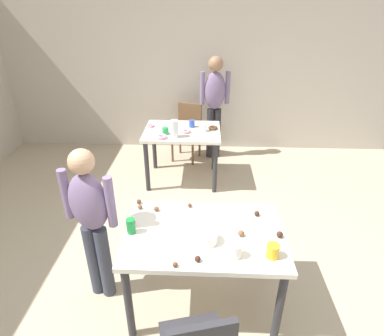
{
  "coord_description": "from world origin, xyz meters",
  "views": [
    {
      "loc": [
        0.12,
        -2.05,
        2.33
      ],
      "look_at": [
        0.0,
        0.63,
        0.9
      ],
      "focal_mm": 30.16,
      "sensor_mm": 36.0,
      "label": 1
    }
  ],
  "objects_px": {
    "person_girl_near": "(91,216)",
    "soda_can": "(131,226)",
    "pitcher_far": "(174,129)",
    "dining_table_far": "(182,138)",
    "person_adult_far": "(215,99)",
    "dining_table_near": "(204,242)",
    "mixing_bowl": "(207,237)",
    "chair_far_table": "(188,128)"
  },
  "relations": [
    {
      "from": "chair_far_table",
      "to": "pitcher_far",
      "type": "xyz_separation_m",
      "value": [
        -0.11,
        -0.98,
        0.36
      ]
    },
    {
      "from": "pitcher_far",
      "to": "dining_table_far",
      "type": "bearing_deg",
      "value": 71.57
    },
    {
      "from": "person_girl_near",
      "to": "pitcher_far",
      "type": "distance_m",
      "value": 1.86
    },
    {
      "from": "chair_far_table",
      "to": "mixing_bowl",
      "type": "xyz_separation_m",
      "value": [
        0.31,
        -2.95,
        0.29
      ]
    },
    {
      "from": "person_girl_near",
      "to": "soda_can",
      "type": "xyz_separation_m",
      "value": [
        0.33,
        -0.09,
        -0.01
      ]
    },
    {
      "from": "chair_far_table",
      "to": "mixing_bowl",
      "type": "bearing_deg",
      "value": -84.09
    },
    {
      "from": "dining_table_near",
      "to": "soda_can",
      "type": "bearing_deg",
      "value": -177.42
    },
    {
      "from": "person_girl_near",
      "to": "pitcher_far",
      "type": "relative_size",
      "value": 6.31
    },
    {
      "from": "person_adult_far",
      "to": "dining_table_far",
      "type": "bearing_deg",
      "value": -119.67
    },
    {
      "from": "soda_can",
      "to": "person_girl_near",
      "type": "bearing_deg",
      "value": 164.47
    },
    {
      "from": "dining_table_near",
      "to": "soda_can",
      "type": "xyz_separation_m",
      "value": [
        -0.55,
        -0.02,
        0.16
      ]
    },
    {
      "from": "dining_table_near",
      "to": "person_girl_near",
      "type": "distance_m",
      "value": 0.9
    },
    {
      "from": "dining_table_near",
      "to": "person_adult_far",
      "type": "distance_m",
      "value": 2.9
    },
    {
      "from": "dining_table_far",
      "to": "soda_can",
      "type": "bearing_deg",
      "value": -96.2
    },
    {
      "from": "mixing_bowl",
      "to": "soda_can",
      "type": "xyz_separation_m",
      "value": [
        -0.57,
        0.08,
        0.02
      ]
    },
    {
      "from": "dining_table_far",
      "to": "pitcher_far",
      "type": "relative_size",
      "value": 4.59
    },
    {
      "from": "chair_far_table",
      "to": "person_adult_far",
      "type": "relative_size",
      "value": 0.55
    },
    {
      "from": "dining_table_far",
      "to": "mixing_bowl",
      "type": "distance_m",
      "value": 2.24
    },
    {
      "from": "dining_table_far",
      "to": "person_girl_near",
      "type": "relative_size",
      "value": 0.73
    },
    {
      "from": "person_adult_far",
      "to": "soda_can",
      "type": "relative_size",
      "value": 13.0
    },
    {
      "from": "dining_table_far",
      "to": "person_adult_far",
      "type": "xyz_separation_m",
      "value": [
        0.44,
        0.77,
        0.32
      ]
    },
    {
      "from": "person_girl_near",
      "to": "pitcher_far",
      "type": "bearing_deg",
      "value": 74.97
    },
    {
      "from": "chair_far_table",
      "to": "person_girl_near",
      "type": "xyz_separation_m",
      "value": [
        -0.59,
        -2.78,
        0.33
      ]
    },
    {
      "from": "person_adult_far",
      "to": "pitcher_far",
      "type": "distance_m",
      "value": 1.14
    },
    {
      "from": "dining_table_far",
      "to": "mixing_bowl",
      "type": "bearing_deg",
      "value": -81.33
    },
    {
      "from": "person_girl_near",
      "to": "soda_can",
      "type": "height_order",
      "value": "person_girl_near"
    },
    {
      "from": "person_girl_near",
      "to": "person_adult_far",
      "type": "distance_m",
      "value": 2.99
    },
    {
      "from": "chair_far_table",
      "to": "mixing_bowl",
      "type": "height_order",
      "value": "chair_far_table"
    },
    {
      "from": "soda_can",
      "to": "dining_table_near",
      "type": "bearing_deg",
      "value": 2.58
    },
    {
      "from": "dining_table_near",
      "to": "mixing_bowl",
      "type": "height_order",
      "value": "mixing_bowl"
    },
    {
      "from": "dining_table_near",
      "to": "person_adult_far",
      "type": "xyz_separation_m",
      "value": [
        0.12,
        2.88,
        0.31
      ]
    },
    {
      "from": "dining_table_near",
      "to": "dining_table_far",
      "type": "distance_m",
      "value": 2.13
    },
    {
      "from": "person_girl_near",
      "to": "dining_table_far",
      "type": "bearing_deg",
      "value": 74.56
    },
    {
      "from": "person_girl_near",
      "to": "person_adult_far",
      "type": "height_order",
      "value": "person_adult_far"
    },
    {
      "from": "chair_far_table",
      "to": "dining_table_near",
      "type": "bearing_deg",
      "value": -84.19
    },
    {
      "from": "pitcher_far",
      "to": "person_adult_far",
      "type": "bearing_deg",
      "value": 62.81
    },
    {
      "from": "dining_table_near",
      "to": "pitcher_far",
      "type": "bearing_deg",
      "value": 102.13
    },
    {
      "from": "chair_far_table",
      "to": "mixing_bowl",
      "type": "distance_m",
      "value": 2.98
    },
    {
      "from": "dining_table_near",
      "to": "soda_can",
      "type": "relative_size",
      "value": 9.91
    },
    {
      "from": "dining_table_far",
      "to": "soda_can",
      "type": "relative_size",
      "value": 8.31
    },
    {
      "from": "dining_table_near",
      "to": "pitcher_far",
      "type": "distance_m",
      "value": 1.92
    },
    {
      "from": "mixing_bowl",
      "to": "soda_can",
      "type": "bearing_deg",
      "value": 172.21
    }
  ]
}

